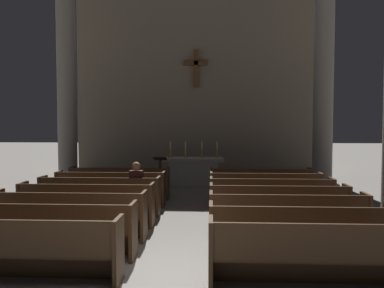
{
  "coord_description": "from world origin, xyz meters",
  "views": [
    {
      "loc": [
        0.65,
        -5.36,
        2.26
      ],
      "look_at": [
        0.0,
        7.68,
        1.57
      ],
      "focal_mm": 36.77,
      "sensor_mm": 36.0,
      "label": 1
    }
  ],
  "objects": [
    {
      "name": "column_left_second",
      "position": [
        -4.48,
        8.39,
        3.44
      ],
      "size": [
        1.0,
        1.0,
        7.06
      ],
      "color": "gray",
      "rests_on": "ground"
    },
    {
      "name": "apse_with_cross",
      "position": [
        0.0,
        11.18,
        4.1
      ],
      "size": [
        10.03,
        0.43,
        8.2
      ],
      "color": "gray",
      "rests_on": "ground"
    },
    {
      "name": "pew_right_row_5",
      "position": [
        2.09,
        4.1,
        0.48
      ],
      "size": [
        2.95,
        0.5,
        0.95
      ],
      "color": "#422B19",
      "rests_on": "ground"
    },
    {
      "name": "pew_left_row_4",
      "position": [
        -2.09,
        3.07,
        0.48
      ],
      "size": [
        2.95,
        0.5,
        0.95
      ],
      "color": "#422B19",
      "rests_on": "ground"
    },
    {
      "name": "lone_worshipper",
      "position": [
        -1.18,
        4.14,
        0.69
      ],
      "size": [
        0.32,
        0.43,
        1.32
      ],
      "color": "#26262B",
      "rests_on": "ground"
    },
    {
      "name": "pew_left_row_5",
      "position": [
        -2.09,
        4.1,
        0.48
      ],
      "size": [
        2.95,
        0.5,
        0.95
      ],
      "color": "#422B19",
      "rests_on": "ground"
    },
    {
      "name": "candlestick_outer_left",
      "position": [
        -0.85,
        8.89,
        1.19
      ],
      "size": [
        0.16,
        0.16,
        0.59
      ],
      "color": "#B79338",
      "rests_on": "altar"
    },
    {
      "name": "candlestick_inner_right",
      "position": [
        0.3,
        8.89,
        1.19
      ],
      "size": [
        0.16,
        0.16,
        0.59
      ],
      "color": "#B79338",
      "rests_on": "altar"
    },
    {
      "name": "candlestick_outer_right",
      "position": [
        0.85,
        8.89,
        1.19
      ],
      "size": [
        0.16,
        0.16,
        0.59
      ],
      "color": "#B79338",
      "rests_on": "altar"
    },
    {
      "name": "pew_right_row_1",
      "position": [
        2.09,
        -0.04,
        0.48
      ],
      "size": [
        2.95,
        0.5,
        0.95
      ],
      "color": "#422B19",
      "rests_on": "ground"
    },
    {
      "name": "pew_right_row_4",
      "position": [
        2.09,
        3.07,
        0.48
      ],
      "size": [
        2.95,
        0.5,
        0.95
      ],
      "color": "#422B19",
      "rests_on": "ground"
    },
    {
      "name": "pew_right_row_2",
      "position": [
        2.09,
        1.0,
        0.48
      ],
      "size": [
        2.95,
        0.5,
        0.95
      ],
      "color": "#422B19",
      "rests_on": "ground"
    },
    {
      "name": "pew_right_row_3",
      "position": [
        2.09,
        2.03,
        0.48
      ],
      "size": [
        2.95,
        0.5,
        0.95
      ],
      "color": "#422B19",
      "rests_on": "ground"
    },
    {
      "name": "ground_plane",
      "position": [
        0.0,
        0.0,
        0.0
      ],
      "size": [
        80.0,
        80.0,
        0.0
      ],
      "primitive_type": "plane",
      "color": "gray"
    },
    {
      "name": "pew_left_row_6",
      "position": [
        -2.09,
        5.14,
        0.48
      ],
      "size": [
        2.95,
        0.5,
        0.95
      ],
      "color": "#422B19",
      "rests_on": "ground"
    },
    {
      "name": "pew_left_row_3",
      "position": [
        -2.09,
        2.03,
        0.48
      ],
      "size": [
        2.95,
        0.5,
        0.95
      ],
      "color": "#422B19",
      "rests_on": "ground"
    },
    {
      "name": "pew_right_row_7",
      "position": [
        2.09,
        6.17,
        0.48
      ],
      "size": [
        2.95,
        0.5,
        0.95
      ],
      "color": "#422B19",
      "rests_on": "ground"
    },
    {
      "name": "candlestick_inner_left",
      "position": [
        -0.3,
        8.89,
        1.19
      ],
      "size": [
        0.16,
        0.16,
        0.59
      ],
      "color": "#B79338",
      "rests_on": "altar"
    },
    {
      "name": "column_right_second",
      "position": [
        4.48,
        8.39,
        3.44
      ],
      "size": [
        1.0,
        1.0,
        7.06
      ],
      "color": "gray",
      "rests_on": "ground"
    },
    {
      "name": "pew_left_row_7",
      "position": [
        -2.09,
        6.17,
        0.48
      ],
      "size": [
        2.95,
        0.5,
        0.95
      ],
      "color": "#422B19",
      "rests_on": "ground"
    },
    {
      "name": "lectern",
      "position": [
        -1.07,
        7.69,
        0.55
      ],
      "size": [
        0.44,
        0.36,
        1.15
      ],
      "color": "#422B19",
      "rests_on": "ground"
    },
    {
      "name": "pew_left_row_1",
      "position": [
        -2.09,
        -0.04,
        0.48
      ],
      "size": [
        2.95,
        0.5,
        0.95
      ],
      "color": "#422B19",
      "rests_on": "ground"
    },
    {
      "name": "altar",
      "position": [
        0.0,
        8.89,
        0.53
      ],
      "size": [
        2.2,
        0.9,
        1.01
      ],
      "color": "#A8A399",
      "rests_on": "ground"
    },
    {
      "name": "pew_right_row_6",
      "position": [
        2.09,
        5.14,
        0.48
      ],
      "size": [
        2.95,
        0.5,
        0.95
      ],
      "color": "#422B19",
      "rests_on": "ground"
    },
    {
      "name": "pew_left_row_2",
      "position": [
        -2.09,
        1.0,
        0.48
      ],
      "size": [
        2.95,
        0.5,
        0.95
      ],
      "color": "#422B19",
      "rests_on": "ground"
    }
  ]
}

